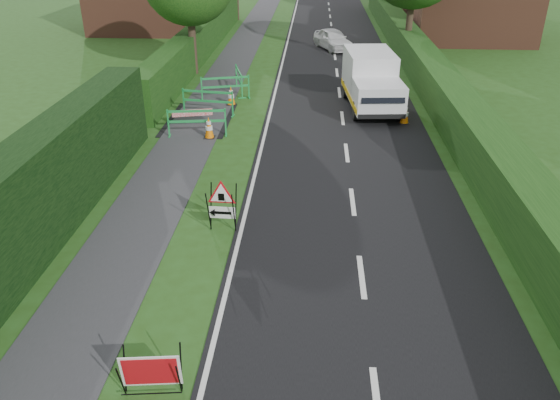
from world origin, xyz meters
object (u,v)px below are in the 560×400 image
object	(u,v)px
works_van	(371,80)
hatchback_car	(333,39)
triangle_sign	(220,202)
red_rect_sign	(151,372)

from	to	relation	value
works_van	hatchback_car	distance (m)	11.10
triangle_sign	hatchback_car	bearing A→B (deg)	83.86
red_rect_sign	triangle_sign	xyz separation A→B (m)	(0.29, 5.24, 0.34)
works_van	red_rect_sign	bearing A→B (deg)	-112.11
triangle_sign	hatchback_car	world-z (taller)	triangle_sign
red_rect_sign	works_van	world-z (taller)	works_van
red_rect_sign	hatchback_car	world-z (taller)	hatchback_car
red_rect_sign	hatchback_car	bearing A→B (deg)	75.93
red_rect_sign	works_van	xyz separation A→B (m)	(4.78, 15.51, 0.66)
triangle_sign	works_van	world-z (taller)	works_van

